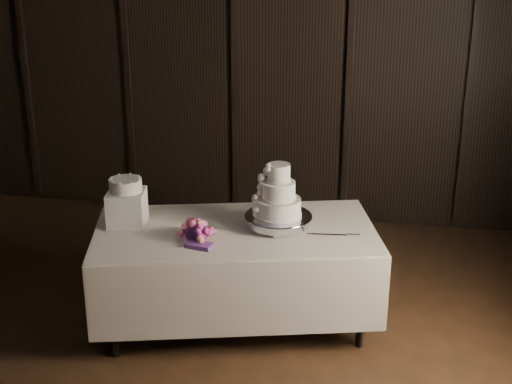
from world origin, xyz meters
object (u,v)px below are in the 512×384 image
object	(u,v)px
bouquet	(197,231)
box_pedestal	(127,208)
cake_stand	(278,221)
display_table	(236,272)
wedding_cake	(274,196)
small_cake	(125,185)

from	to	relation	value
bouquet	box_pedestal	distance (m)	0.59
bouquet	box_pedestal	bearing A→B (deg)	162.57
cake_stand	bouquet	world-z (taller)	bouquet
display_table	bouquet	xyz separation A→B (m)	(-0.22, -0.23, 0.41)
display_table	box_pedestal	distance (m)	0.91
cake_stand	bouquet	size ratio (longest dim) A/B	1.24
cake_stand	wedding_cake	bearing A→B (deg)	-150.26
box_pedestal	small_cake	size ratio (longest dim) A/B	1.12
wedding_cake	small_cake	world-z (taller)	wedding_cake
display_table	small_cake	xyz separation A→B (m)	(-0.78, -0.05, 0.64)
bouquet	small_cake	size ratio (longest dim) A/B	1.67
cake_stand	small_cake	bearing A→B (deg)	-172.56
display_table	small_cake	bearing A→B (deg)	169.04
small_cake	box_pedestal	bearing A→B (deg)	0.00
cake_stand	wedding_cake	xyz separation A→B (m)	(-0.03, -0.02, 0.20)
cake_stand	small_cake	distance (m)	1.11
display_table	wedding_cake	world-z (taller)	wedding_cake
display_table	small_cake	distance (m)	1.01
display_table	bouquet	size ratio (longest dim) A/B	5.63
cake_stand	bouquet	xyz separation A→B (m)	(-0.51, -0.32, 0.02)
display_table	cake_stand	bearing A→B (deg)	1.67
cake_stand	wedding_cake	world-z (taller)	wedding_cake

